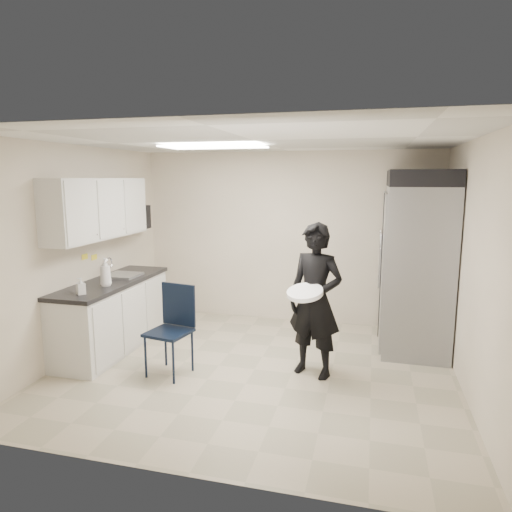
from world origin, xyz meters
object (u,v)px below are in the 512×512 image
(lower_counter, at_px, (113,316))
(folding_chair, at_px, (169,333))
(commercial_fridge, at_px, (416,268))
(man_tuxedo, at_px, (315,300))

(lower_counter, bearing_deg, folding_chair, -28.25)
(commercial_fridge, height_order, folding_chair, commercial_fridge)
(folding_chair, bearing_deg, man_tuxedo, 25.28)
(commercial_fridge, relative_size, folding_chair, 2.13)
(folding_chair, bearing_deg, lower_counter, 162.37)
(folding_chair, bearing_deg, commercial_fridge, 41.58)
(man_tuxedo, bearing_deg, commercial_fridge, 65.53)
(commercial_fridge, height_order, man_tuxedo, commercial_fridge)
(lower_counter, xyz_separation_m, man_tuxedo, (2.63, -0.15, 0.43))
(folding_chair, relative_size, man_tuxedo, 0.57)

